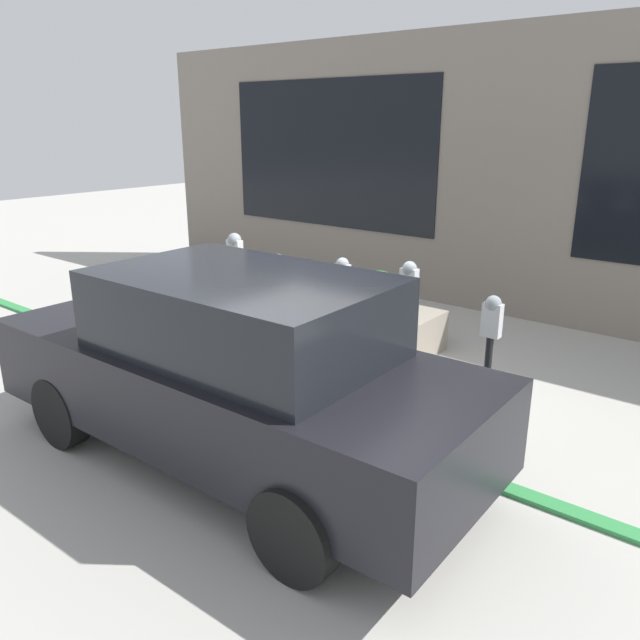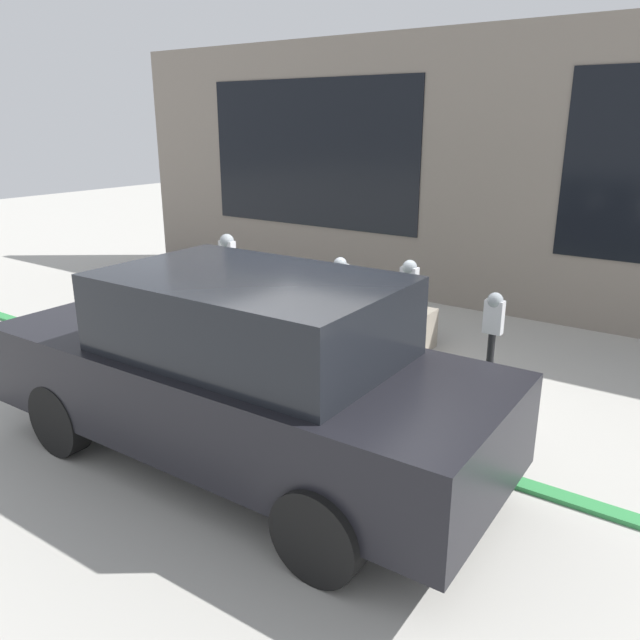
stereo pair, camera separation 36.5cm
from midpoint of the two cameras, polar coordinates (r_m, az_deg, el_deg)
The scene contains 10 objects.
ground_plane at distance 6.39m, azimuth 0.74°, elevation -8.54°, with size 40.00×40.00×0.00m, color #ADAAA3.
curb_strip at distance 6.33m, azimuth 0.29°, elevation -8.63°, with size 14.22×0.16×0.04m.
building_facade at distance 9.68m, azimuth 17.72°, elevation 12.48°, with size 14.22×0.17×4.13m.
parking_meter_nearest at distance 5.72m, azimuth 17.04°, elevation -2.08°, with size 0.17×0.14×1.41m.
parking_meter_second at distance 6.03m, azimuth 9.75°, elevation 0.95°, with size 0.16×0.14×1.59m.
parking_meter_middle at distance 6.48m, azimuth 3.63°, elevation 0.99°, with size 0.16×0.14×1.51m.
parking_meter_fourth at distance 6.87m, azimuth -2.29°, elevation 3.19°, with size 0.18×0.16×1.45m.
parking_meter_farthest at distance 7.39m, azimuth -6.30°, elevation 4.04°, with size 0.19×0.16×1.60m.
planter_box at distance 8.07m, azimuth 6.60°, elevation -0.13°, with size 1.46×1.06×1.03m.
parked_car_front at distance 5.22m, azimuth -5.96°, elevation -4.48°, with size 4.53×1.79×1.69m.
Camera 1 is at (-3.66, 4.41, 2.84)m, focal length 35.00 mm.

